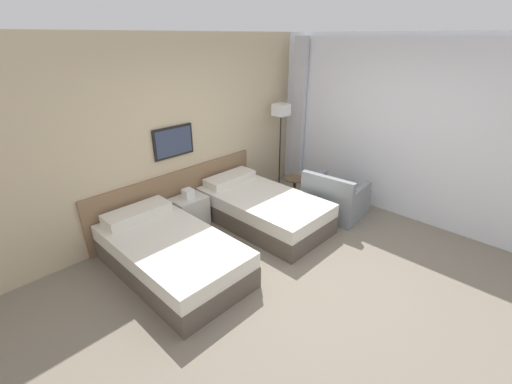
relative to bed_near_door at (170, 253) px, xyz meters
name	(u,v)px	position (x,y,z in m)	size (l,w,h in m)	color
ground_plane	(309,272)	(1.13, -1.25, -0.24)	(16.00, 16.00, 0.00)	slate
wall_headboard	(188,135)	(1.11, 1.03, 1.06)	(10.00, 0.10, 2.70)	#C6B28E
wall_window	(405,131)	(3.40, -1.27, 1.10)	(0.21, 4.75, 2.70)	white
bed_near_door	(170,253)	(0.00, 0.00, 0.00)	(1.07, 1.95, 0.60)	brown
bed_near_window	(262,208)	(1.64, 0.00, 0.00)	(1.07, 1.95, 0.60)	brown
nightstand	(190,211)	(0.82, 0.73, 0.00)	(0.49, 0.38, 0.60)	beige
floor_lamp	(281,119)	(2.84, 0.69, 1.07)	(0.24, 0.24, 1.57)	black
side_table	(294,186)	(2.48, 0.04, 0.09)	(0.36, 0.36, 0.49)	brown
armchair	(335,200)	(2.64, -0.64, 0.01)	(0.84, 0.92, 0.74)	gray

